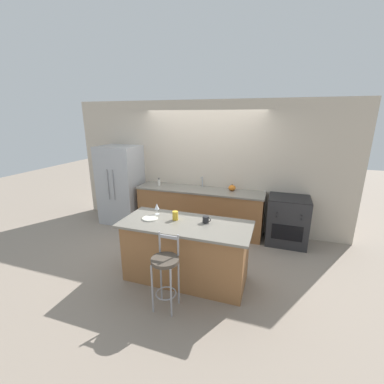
# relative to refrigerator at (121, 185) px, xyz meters

# --- Properties ---
(ground_plane) EXTENTS (18.00, 18.00, 0.00)m
(ground_plane) POSITION_rel_refrigerator_xyz_m (1.85, -0.28, -0.88)
(ground_plane) COLOR gray
(wall_back) EXTENTS (6.00, 0.07, 2.70)m
(wall_back) POSITION_rel_refrigerator_xyz_m (1.85, 0.39, 0.47)
(wall_back) COLOR beige
(wall_back) RESTS_ON ground_plane
(back_counter) EXTENTS (2.67, 0.64, 0.92)m
(back_counter) POSITION_rel_refrigerator_xyz_m (1.85, 0.08, -0.41)
(back_counter) COLOR #936038
(back_counter) RESTS_ON ground_plane
(sink_faucet) EXTENTS (0.02, 0.13, 0.22)m
(sink_faucet) POSITION_rel_refrigerator_xyz_m (1.85, 0.27, 0.18)
(sink_faucet) COLOR #ADAFB5
(sink_faucet) RESTS_ON back_counter
(kitchen_island) EXTENTS (1.88, 0.82, 0.91)m
(kitchen_island) POSITION_rel_refrigerator_xyz_m (2.17, -1.66, -0.42)
(kitchen_island) COLOR #936038
(kitchen_island) RESTS_ON ground_plane
(refrigerator) EXTENTS (0.86, 0.76, 1.75)m
(refrigerator) POSITION_rel_refrigerator_xyz_m (0.00, 0.00, 0.00)
(refrigerator) COLOR #ADAFB5
(refrigerator) RESTS_ON ground_plane
(oven_range) EXTENTS (0.74, 0.65, 0.93)m
(oven_range) POSITION_rel_refrigerator_xyz_m (3.62, 0.05, -0.41)
(oven_range) COLOR #28282B
(oven_range) RESTS_ON ground_plane
(bar_stool_near) EXTENTS (0.35, 0.35, 0.99)m
(bar_stool_near) POSITION_rel_refrigerator_xyz_m (2.15, -2.32, -0.31)
(bar_stool_near) COLOR #99999E
(bar_stool_near) RESTS_ON ground_plane
(dinner_plate) EXTENTS (0.24, 0.24, 0.02)m
(dinner_plate) POSITION_rel_refrigerator_xyz_m (1.62, -1.69, 0.04)
(dinner_plate) COLOR beige
(dinner_plate) RESTS_ON kitchen_island
(wine_glass) EXTENTS (0.08, 0.08, 0.18)m
(wine_glass) POSITION_rel_refrigerator_xyz_m (1.63, -1.48, 0.16)
(wine_glass) COLOR white
(wine_glass) RESTS_ON kitchen_island
(coffee_mug) EXTENTS (0.12, 0.09, 0.10)m
(coffee_mug) POSITION_rel_refrigerator_xyz_m (2.44, -1.55, 0.08)
(coffee_mug) COLOR #232326
(coffee_mug) RESTS_ON kitchen_island
(tumbler_cup) EXTENTS (0.08, 0.08, 0.13)m
(tumbler_cup) POSITION_rel_refrigerator_xyz_m (1.99, -1.60, 0.10)
(tumbler_cup) COLOR gold
(tumbler_cup) RESTS_ON kitchen_island
(pumpkin_decoration) EXTENTS (0.15, 0.15, 0.14)m
(pumpkin_decoration) POSITION_rel_refrigerator_xyz_m (2.51, 0.18, 0.10)
(pumpkin_decoration) COLOR orange
(pumpkin_decoration) RESTS_ON back_counter
(soap_bottle) EXTENTS (0.06, 0.06, 0.17)m
(soap_bottle) POSITION_rel_refrigerator_xyz_m (0.93, 0.07, 0.11)
(soap_bottle) COLOR silver
(soap_bottle) RESTS_ON back_counter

